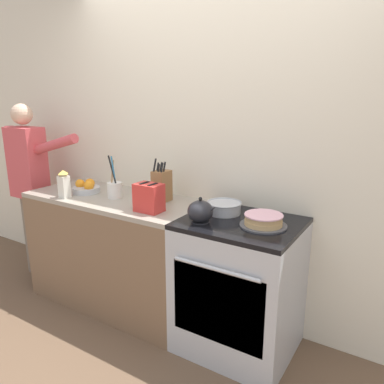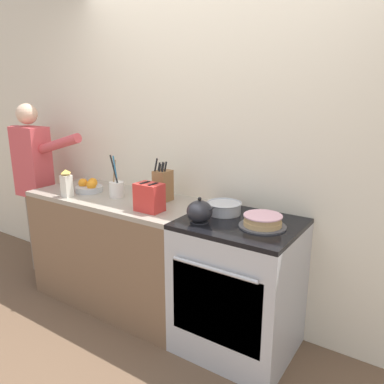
{
  "view_description": "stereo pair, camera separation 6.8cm",
  "coord_description": "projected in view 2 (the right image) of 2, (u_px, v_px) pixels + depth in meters",
  "views": [
    {
      "loc": [
        1.29,
        -1.76,
        1.71
      ],
      "look_at": [
        0.01,
        0.28,
        1.06
      ],
      "focal_mm": 35.0,
      "sensor_mm": 36.0,
      "label": 1
    },
    {
      "loc": [
        1.35,
        -1.72,
        1.71
      ],
      "look_at": [
        0.01,
        0.28,
        1.06
      ],
      "focal_mm": 35.0,
      "sensor_mm": 36.0,
      "label": 2
    }
  ],
  "objects": [
    {
      "name": "counter_cabinet",
      "position": [
        119.0,
        249.0,
        3.08
      ],
      "size": [
        1.45,
        0.63,
        0.91
      ],
      "color": "brown",
      "rests_on": "ground_plane"
    },
    {
      "name": "stove_range",
      "position": [
        238.0,
        286.0,
        2.49
      ],
      "size": [
        0.74,
        0.66,
        0.91
      ],
      "color": "#B7BABF",
      "rests_on": "ground_plane"
    },
    {
      "name": "person_baker",
      "position": [
        34.0,
        175.0,
        3.47
      ],
      "size": [
        0.92,
        0.2,
        1.61
      ],
      "rotation": [
        0.0,
        0.0,
        -0.04
      ],
      "color": "#7A6B5B",
      "rests_on": "ground_plane"
    },
    {
      "name": "layer_cake",
      "position": [
        263.0,
        221.0,
        2.27
      ],
      "size": [
        0.29,
        0.29,
        0.08
      ],
      "color": "#4C4C51",
      "rests_on": "stove_range"
    },
    {
      "name": "knife_block",
      "position": [
        163.0,
        185.0,
        2.8
      ],
      "size": [
        0.1,
        0.13,
        0.33
      ],
      "color": "olive",
      "rests_on": "counter_cabinet"
    },
    {
      "name": "milk_carton",
      "position": [
        67.0,
        184.0,
        2.92
      ],
      "size": [
        0.07,
        0.07,
        0.22
      ],
      "color": "white",
      "rests_on": "counter_cabinet"
    },
    {
      "name": "utensil_crock",
      "position": [
        117.0,
        189.0,
        2.91
      ],
      "size": [
        0.11,
        0.11,
        0.34
      ],
      "color": "silver",
      "rests_on": "counter_cabinet"
    },
    {
      "name": "fruit_bowl",
      "position": [
        89.0,
        187.0,
        3.08
      ],
      "size": [
        0.22,
        0.22,
        0.11
      ],
      "color": "#B7BABF",
      "rests_on": "counter_cabinet"
    },
    {
      "name": "ground_plane",
      "position": [
        167.0,
        351.0,
        2.55
      ],
      "size": [
        16.0,
        16.0,
        0.0
      ],
      "primitive_type": "plane",
      "color": "brown"
    },
    {
      "name": "toaster",
      "position": [
        149.0,
        197.0,
        2.57
      ],
      "size": [
        0.2,
        0.13,
        0.2
      ],
      "color": "red",
      "rests_on": "counter_cabinet"
    },
    {
      "name": "mixing_bowl",
      "position": [
        224.0,
        208.0,
        2.52
      ],
      "size": [
        0.24,
        0.24,
        0.08
      ],
      "color": "#B7BABF",
      "rests_on": "stove_range"
    },
    {
      "name": "wall_back",
      "position": [
        218.0,
        150.0,
        2.74
      ],
      "size": [
        8.0,
        0.04,
        2.6
      ],
      "color": "silver",
      "rests_on": "ground_plane"
    },
    {
      "name": "tea_kettle",
      "position": [
        200.0,
        212.0,
        2.35
      ],
      "size": [
        0.2,
        0.17,
        0.16
      ],
      "color": "#232328",
      "rests_on": "stove_range"
    }
  ]
}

